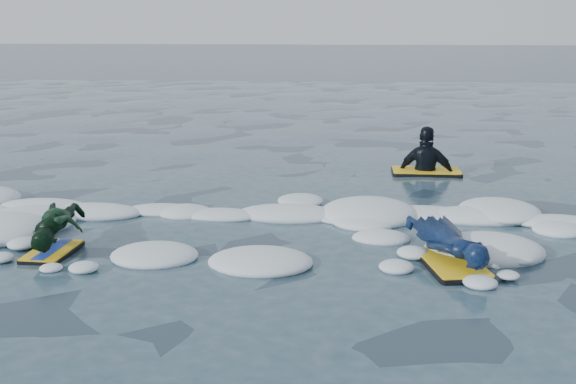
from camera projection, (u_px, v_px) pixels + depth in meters
The scene contains 5 objects.
ground at pixel (170, 254), 7.66m from camera, with size 120.00×120.00×0.00m, color #162134.
foam_band at pixel (190, 227), 8.66m from camera, with size 12.00×3.10×0.30m, color white, non-canonical shape.
prone_woman_unit at pixel (450, 243), 7.40m from camera, with size 0.95×1.56×0.38m.
prone_child_unit at pixel (58, 229), 7.77m from camera, with size 0.68×1.20×0.44m.
waiting_rider_unit at pixel (426, 177), 11.53m from camera, with size 1.09×0.61×1.63m.
Camera 1 is at (1.83, -7.16, 2.45)m, focal length 45.00 mm.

